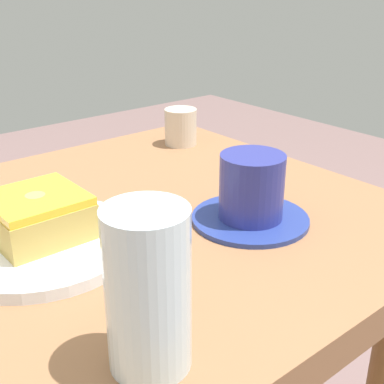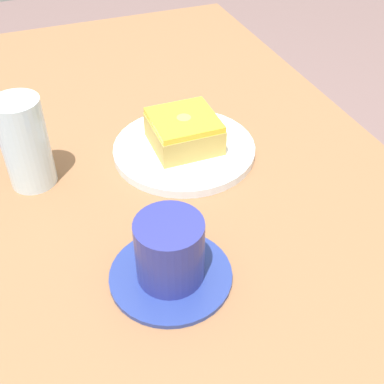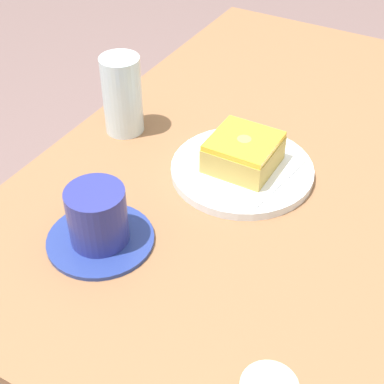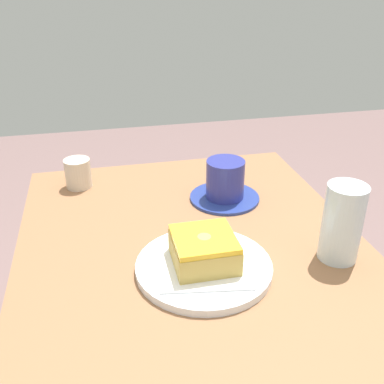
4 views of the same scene
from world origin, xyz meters
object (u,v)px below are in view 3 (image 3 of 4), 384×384
donut_glazed_square (245,153)px  plate_glazed_square (243,170)px  coffee_cup (98,220)px  water_glass (122,95)px

donut_glazed_square → plate_glazed_square: bearing=0.0°
donut_glazed_square → coffee_cup: coffee_cup is taller
water_glass → coffee_cup: (0.24, 0.13, -0.03)m
donut_glazed_square → water_glass: (-0.01, -0.23, 0.03)m
coffee_cup → donut_glazed_square: bearing=155.6°
plate_glazed_square → coffee_cup: 0.25m
plate_glazed_square → donut_glazed_square: 0.03m
donut_glazed_square → water_glass: size_ratio=0.73×
plate_glazed_square → coffee_cup: size_ratio=1.51×
water_glass → donut_glazed_square: bearing=86.8°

